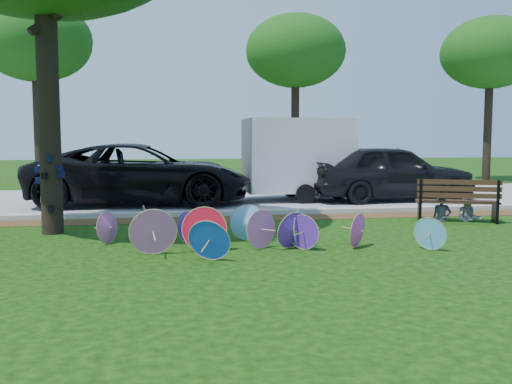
{
  "coord_description": "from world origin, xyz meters",
  "views": [
    {
      "loc": [
        -1.31,
        -9.36,
        2.0
      ],
      "look_at": [
        0.5,
        2.0,
        0.9
      ],
      "focal_mm": 40.0,
      "sensor_mm": 36.0,
      "label": 1
    }
  ],
  "objects_px": {
    "parasol_pile": "(237,229)",
    "park_bench": "(457,200)",
    "cargo_trailer": "(298,155)",
    "black_van": "(141,174)",
    "person_right": "(469,195)",
    "person_left": "(442,196)",
    "dark_pickup": "(390,173)"
  },
  "relations": [
    {
      "from": "dark_pickup",
      "to": "park_bench",
      "type": "bearing_deg",
      "value": 174.23
    },
    {
      "from": "parasol_pile",
      "to": "person_left",
      "type": "bearing_deg",
      "value": 26.13
    },
    {
      "from": "dark_pickup",
      "to": "person_right",
      "type": "distance_m",
      "value": 4.5
    },
    {
      "from": "dark_pickup",
      "to": "person_left",
      "type": "height_order",
      "value": "dark_pickup"
    },
    {
      "from": "black_van",
      "to": "person_left",
      "type": "relative_size",
      "value": 5.29
    },
    {
      "from": "parasol_pile",
      "to": "park_bench",
      "type": "xyz_separation_m",
      "value": [
        5.62,
        2.54,
        0.15
      ]
    },
    {
      "from": "dark_pickup",
      "to": "person_left",
      "type": "distance_m",
      "value": 4.52
    },
    {
      "from": "person_left",
      "to": "person_right",
      "type": "height_order",
      "value": "person_left"
    },
    {
      "from": "cargo_trailer",
      "to": "person_right",
      "type": "bearing_deg",
      "value": -58.82
    },
    {
      "from": "person_right",
      "to": "park_bench",
      "type": "bearing_deg",
      "value": -152.14
    },
    {
      "from": "black_van",
      "to": "person_right",
      "type": "distance_m",
      "value": 9.24
    },
    {
      "from": "cargo_trailer",
      "to": "person_left",
      "type": "bearing_deg",
      "value": -64.97
    },
    {
      "from": "parasol_pile",
      "to": "park_bench",
      "type": "relative_size",
      "value": 3.23
    },
    {
      "from": "black_van",
      "to": "cargo_trailer",
      "type": "bearing_deg",
      "value": -81.03
    },
    {
      "from": "parasol_pile",
      "to": "cargo_trailer",
      "type": "height_order",
      "value": "cargo_trailer"
    },
    {
      "from": "park_bench",
      "to": "person_left",
      "type": "height_order",
      "value": "person_left"
    },
    {
      "from": "cargo_trailer",
      "to": "parasol_pile",
      "type": "bearing_deg",
      "value": -110.72
    },
    {
      "from": "parasol_pile",
      "to": "person_right",
      "type": "xyz_separation_m",
      "value": [
        5.97,
        2.59,
        0.26
      ]
    },
    {
      "from": "cargo_trailer",
      "to": "person_right",
      "type": "xyz_separation_m",
      "value": [
        3.06,
        -5.08,
        -0.83
      ]
    },
    {
      "from": "dark_pickup",
      "to": "park_bench",
      "type": "distance_m",
      "value": 4.55
    },
    {
      "from": "dark_pickup",
      "to": "park_bench",
      "type": "relative_size",
      "value": 2.73
    },
    {
      "from": "parasol_pile",
      "to": "cargo_trailer",
      "type": "relative_size",
      "value": 1.9
    },
    {
      "from": "cargo_trailer",
      "to": "black_van",
      "type": "bearing_deg",
      "value": -174.97
    },
    {
      "from": "parasol_pile",
      "to": "park_bench",
      "type": "distance_m",
      "value": 6.17
    },
    {
      "from": "parasol_pile",
      "to": "cargo_trailer",
      "type": "bearing_deg",
      "value": 69.16
    },
    {
      "from": "person_left",
      "to": "person_right",
      "type": "relative_size",
      "value": 1.01
    },
    {
      "from": "person_left",
      "to": "park_bench",
      "type": "bearing_deg",
      "value": 8.24
    },
    {
      "from": "person_left",
      "to": "person_right",
      "type": "xyz_separation_m",
      "value": [
        0.7,
        0.0,
        -0.0
      ]
    },
    {
      "from": "dark_pickup",
      "to": "cargo_trailer",
      "type": "height_order",
      "value": "cargo_trailer"
    },
    {
      "from": "parasol_pile",
      "to": "black_van",
      "type": "relative_size",
      "value": 0.95
    },
    {
      "from": "parasol_pile",
      "to": "person_right",
      "type": "relative_size",
      "value": 5.05
    },
    {
      "from": "park_bench",
      "to": "person_left",
      "type": "bearing_deg",
      "value": -166.52
    }
  ]
}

